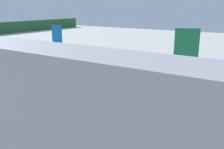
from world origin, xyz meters
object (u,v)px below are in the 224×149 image
at_px(service_truck_fuel, 139,113).
at_px(cargo_container_near, 108,102).
at_px(airliner_foreground, 101,71).
at_px(airliner_mid_apron, 26,45).
at_px(service_truck_baggage, 22,89).
at_px(crew_loader_right, 166,106).
at_px(crew_marshaller, 185,90).
at_px(crew_loader_left, 156,89).

height_order(service_truck_fuel, cargo_container_near, service_truck_fuel).
height_order(airliner_foreground, airliner_mid_apron, airliner_foreground).
height_order(airliner_mid_apron, cargo_container_near, airliner_mid_apron).
bearing_deg(cargo_container_near, airliner_mid_apron, 64.31).
height_order(airliner_foreground, cargo_container_near, airliner_foreground).
height_order(service_truck_fuel, service_truck_baggage, service_truck_fuel).
height_order(airliner_mid_apron, service_truck_baggage, airliner_mid_apron).
relative_size(airliner_foreground, cargo_container_near, 18.05).
height_order(service_truck_fuel, crew_loader_right, service_truck_fuel).
relative_size(crew_marshaller, crew_loader_right, 0.99).
distance_m(service_truck_fuel, cargo_container_near, 7.37).
xyz_separation_m(service_truck_baggage, cargo_container_near, (4.19, -15.65, -0.52)).
xyz_separation_m(airliner_mid_apron, crew_marshaller, (-12.08, -58.81, -1.84)).
height_order(airliner_foreground, crew_loader_left, airliner_foreground).
xyz_separation_m(crew_marshaller, crew_loader_right, (-8.74, 0.23, 0.01)).
height_order(airliner_foreground, service_truck_fuel, airliner_foreground).
xyz_separation_m(service_truck_fuel, service_truck_baggage, (-1.64, 22.54, -0.11)).
height_order(service_truck_baggage, cargo_container_near, service_truck_baggage).
xyz_separation_m(cargo_container_near, crew_marshaller, (11.99, -8.77, 0.11)).
bearing_deg(crew_marshaller, cargo_container_near, 143.81).
distance_m(service_truck_baggage, crew_marshaller, 29.30).
bearing_deg(service_truck_fuel, airliner_mid_apron, 64.93).
distance_m(service_truck_baggage, crew_loader_right, 25.31).
bearing_deg(crew_loader_right, cargo_container_near, 110.83).
height_order(crew_marshaller, crew_loader_left, crew_marshaller).
relative_size(airliner_mid_apron, service_truck_baggage, 5.93).
distance_m(service_truck_fuel, crew_loader_left, 12.74).
xyz_separation_m(cargo_container_near, crew_loader_right, (3.25, -8.54, 0.12)).
bearing_deg(airliner_foreground, service_truck_baggage, 144.16).
height_order(airliner_foreground, crew_loader_right, airliner_foreground).
xyz_separation_m(airliner_foreground, crew_loader_right, (-4.67, -15.45, -2.34)).
relative_size(airliner_foreground, crew_loader_right, 22.39).
bearing_deg(airliner_foreground, crew_marshaller, -75.44).
height_order(cargo_container_near, crew_loader_left, cargo_container_near).
bearing_deg(crew_marshaller, airliner_foreground, 104.56).
relative_size(airliner_mid_apron, crew_marshaller, 20.26).
relative_size(airliner_mid_apron, crew_loader_right, 20.05).
distance_m(cargo_container_near, crew_loader_left, 10.66).
relative_size(airliner_foreground, service_truck_baggage, 6.63).
height_order(crew_marshaller, crew_loader_right, crew_loader_right).
height_order(service_truck_baggage, crew_loader_right, service_truck_baggage).
height_order(airliner_mid_apron, crew_loader_right, airliner_mid_apron).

